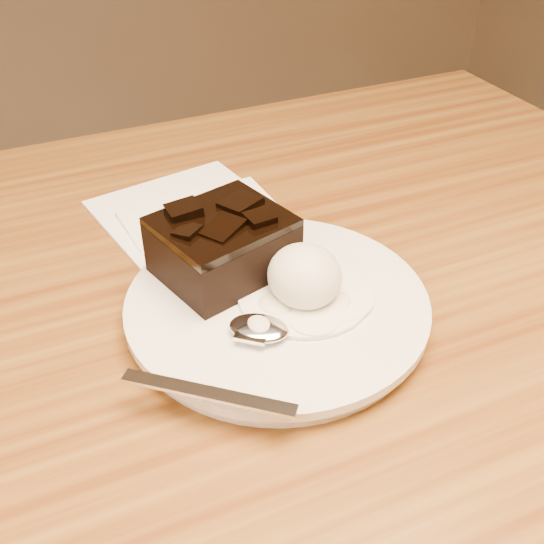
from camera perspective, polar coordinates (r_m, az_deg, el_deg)
name	(u,v)px	position (r m, az deg, el deg)	size (l,w,h in m)	color
plate	(277,308)	(0.54, 0.44, -3.15)	(0.24, 0.24, 0.02)	silver
brownie	(223,249)	(0.55, -4.26, 2.01)	(0.10, 0.09, 0.05)	black
ice_cream_scoop	(305,276)	(0.52, 2.83, -0.35)	(0.06, 0.06, 0.05)	silver
melt_puddle	(304,295)	(0.53, 2.77, -2.00)	(0.11, 0.11, 0.00)	white
spoon	(259,330)	(0.49, -1.14, -5.01)	(0.03, 0.18, 0.01)	silver
napkin	(189,212)	(0.68, -7.20, 5.13)	(0.16, 0.16, 0.01)	white
crumb_a	(316,316)	(0.51, 3.79, -3.85)	(0.01, 0.01, 0.00)	black
crumb_b	(317,288)	(0.54, 3.88, -1.43)	(0.01, 0.01, 0.00)	black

